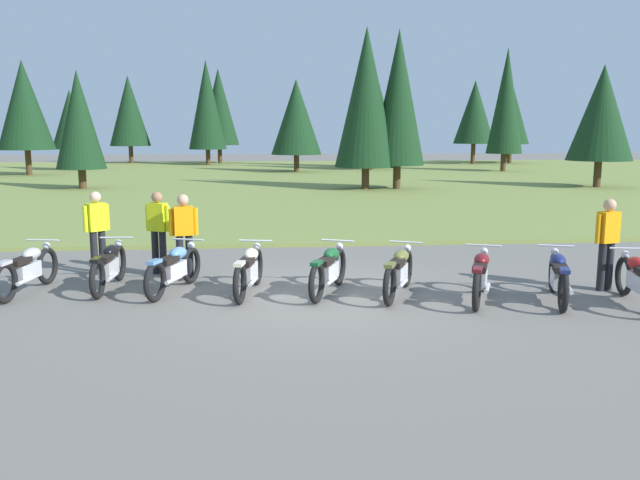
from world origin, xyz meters
name	(u,v)px	position (x,y,z in m)	size (l,w,h in m)	color
ground_plane	(323,296)	(0.00, 0.00, 0.00)	(140.00, 140.00, 0.00)	slate
grass_moorland	(280,179)	(0.00, 26.90, 0.05)	(80.00, 44.00, 0.10)	olive
forest_treeline	(313,108)	(2.61, 35.55, 4.43)	(38.75, 29.86, 9.09)	#47331E
motorcycle_silver	(28,269)	(-5.21, 0.71, 0.44)	(0.66, 2.08, 0.88)	black
motorcycle_black	(109,266)	(-3.84, 0.88, 0.44)	(0.62, 2.10, 0.88)	black
motorcycle_sky_blue	(174,268)	(-2.62, 0.56, 0.44)	(0.89, 2.02, 0.88)	black
motorcycle_cream	(249,270)	(-1.29, 0.30, 0.44)	(0.68, 2.08, 0.88)	black
motorcycle_british_green	(329,269)	(0.12, 0.20, 0.44)	(0.97, 1.98, 0.88)	black
motorcycle_olive	(399,271)	(1.33, -0.07, 0.44)	(1.01, 1.96, 0.88)	black
motorcycle_maroon	(481,276)	(2.64, -0.53, 0.44)	(0.98, 1.97, 0.88)	black
motorcycle_navy	(558,276)	(3.93, -0.70, 0.44)	(0.87, 2.02, 0.88)	black
motorcycle_red	(640,280)	(5.14, -1.08, 0.44)	(0.66, 2.08, 0.88)	black
rider_checking_bike	(97,227)	(-4.35, 2.23, 0.95)	(0.44, 0.40, 1.67)	black
rider_near_row_end	(184,232)	(-2.55, 1.51, 0.95)	(0.54, 0.28, 1.67)	black
rider_with_back_turned	(607,239)	(5.13, -0.01, 0.95)	(0.53, 0.31, 1.67)	black
rider_in_hivis_vest	(158,227)	(-3.12, 2.11, 0.95)	(0.51, 0.35, 1.67)	black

